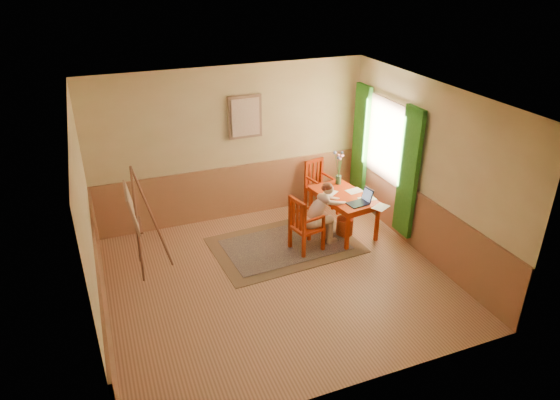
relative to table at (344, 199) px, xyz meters
name	(u,v)px	position (x,y,z in m)	size (l,w,h in m)	color
room	(278,197)	(-1.60, -0.96, 0.77)	(5.04, 4.54, 2.84)	tan
wainscot	(260,227)	(-1.60, -0.16, -0.13)	(5.00, 4.50, 1.00)	#B27854
window	(384,152)	(0.82, 0.14, 0.71)	(0.12, 2.01, 2.20)	white
wall_portrait	(245,117)	(-1.35, 1.24, 1.27)	(0.60, 0.05, 0.76)	#916D55
rug	(285,245)	(-1.13, -0.09, -0.62)	(2.50, 1.76, 0.02)	#8C7251
table	(344,199)	(0.00, 0.00, 0.00)	(0.89, 1.29, 0.72)	red
chair_left	(304,224)	(-0.89, -0.34, -0.14)	(0.53, 0.52, 0.98)	red
chair_back	(318,185)	(0.00, 1.01, -0.16)	(0.50, 0.51, 0.95)	red
figure	(320,213)	(-0.59, -0.28, -0.01)	(0.87, 0.46, 1.13)	beige
laptop	(361,201)	(0.10, -0.40, 0.14)	(0.43, 0.29, 0.24)	#1E2338
papers	(358,197)	(0.17, -0.18, 0.09)	(0.89, 1.11, 0.00)	white
vase	(339,169)	(0.12, 0.46, 0.37)	(0.24, 0.30, 0.61)	#3F724C
wastebasket	(345,226)	(-0.01, -0.12, -0.47)	(0.29, 0.29, 0.31)	#BB4C26
easel	(134,211)	(-3.48, 0.03, 0.41)	(0.60, 0.78, 1.76)	brown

